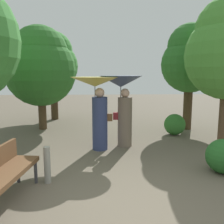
{
  "coord_description": "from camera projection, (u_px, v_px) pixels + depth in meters",
  "views": [
    {
      "loc": [
        -0.35,
        -3.33,
        2.02
      ],
      "look_at": [
        0.0,
        3.5,
        0.93
      ],
      "focal_mm": 39.09,
      "sensor_mm": 36.0,
      "label": 1
    }
  ],
  "objects": [
    {
      "name": "person_right",
      "position": [
        122.0,
        96.0,
        6.65
      ],
      "size": [
        1.16,
        1.16,
        1.95
      ],
      "rotation": [
        0.0,
        0.0,
        1.55
      ],
      "color": "#6B5B4C",
      "rests_on": "ground"
    },
    {
      "name": "park_bench",
      "position": [
        2.0,
        170.0,
        3.83
      ],
      "size": [
        0.69,
        1.55,
        0.83
      ],
      "rotation": [
        0.0,
        0.0,
        1.43
      ],
      "color": "#38383D",
      "rests_on": "ground"
    },
    {
      "name": "bush_path_left",
      "position": [
        223.0,
        156.0,
        4.96
      ],
      "size": [
        0.7,
        0.7,
        0.7
      ],
      "primitive_type": "sphere",
      "color": "#235B23",
      "rests_on": "ground"
    },
    {
      "name": "tree_mid_right",
      "position": [
        190.0,
        59.0,
        8.57
      ],
      "size": [
        2.0,
        2.0,
        3.75
      ],
      "color": "#42301E",
      "rests_on": "ground"
    },
    {
      "name": "person_left",
      "position": [
        97.0,
        98.0,
        6.34
      ],
      "size": [
        1.25,
        1.25,
        1.93
      ],
      "rotation": [
        0.0,
        0.0,
        1.55
      ],
      "color": "navy",
      "rests_on": "ground"
    },
    {
      "name": "ground_plane",
      "position": [
        124.0,
        211.0,
        3.62
      ],
      "size": [
        40.0,
        40.0,
        0.0
      ],
      "primitive_type": "plane",
      "color": "brown"
    },
    {
      "name": "path_marker_post",
      "position": [
        47.0,
        165.0,
        4.5
      ],
      "size": [
        0.12,
        0.12,
        0.69
      ],
      "primitive_type": "cylinder",
      "color": "gray",
      "rests_on": "ground"
    },
    {
      "name": "bush_path_right",
      "position": [
        175.0,
        124.0,
        8.05
      ],
      "size": [
        0.7,
        0.7,
        0.7
      ],
      "primitive_type": "sphere",
      "color": "#2D6B28",
      "rests_on": "ground"
    },
    {
      "name": "tree_mid_left",
      "position": [
        40.0,
        65.0,
        8.59
      ],
      "size": [
        2.51,
        2.51,
        3.68
      ],
      "color": "#4C3823",
      "rests_on": "ground"
    },
    {
      "name": "tree_far_back",
      "position": [
        53.0,
        62.0,
        10.44
      ],
      "size": [
        2.13,
        2.13,
        3.8
      ],
      "color": "#42301E",
      "rests_on": "ground"
    }
  ]
}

